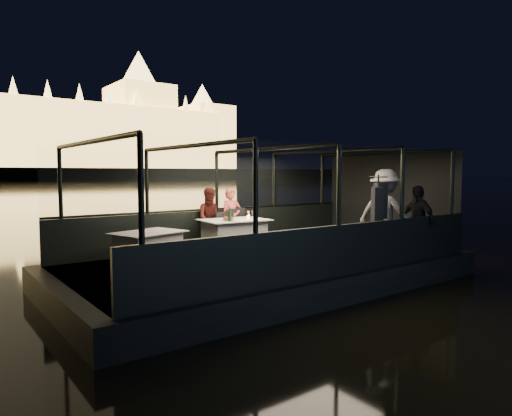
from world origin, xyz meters
TOP-DOWN VIEW (x-y plane):
  - boat_hull at (0.00, 0.00)m, footprint 8.60×4.40m
  - boat_deck at (0.00, 0.00)m, footprint 8.00×4.00m
  - gunwale_port at (0.00, 2.00)m, footprint 8.00×0.08m
  - gunwale_starboard at (0.00, -2.00)m, footprint 8.00×0.08m
  - cabin_glass_port at (0.00, 2.00)m, footprint 8.00×0.02m
  - cabin_glass_starboard at (0.00, -2.00)m, footprint 8.00×0.02m
  - cabin_roof_glass at (0.00, 0.00)m, footprint 8.00×4.00m
  - end_wall_fore at (-4.00, 0.00)m, footprint 0.02×4.00m
  - end_wall_aft at (4.00, 0.00)m, footprint 0.02×4.00m
  - canopy_ribs at (0.00, 0.00)m, footprint 8.00×4.00m
  - dining_table_central at (-0.18, 0.98)m, footprint 1.54×1.18m
  - dining_table_aft at (-2.33, 0.73)m, footprint 1.49×1.26m
  - chair_port_left at (-0.10, 1.43)m, footprint 0.51×0.51m
  - chair_port_right at (0.35, 1.43)m, footprint 0.45×0.45m
  - coat_stand at (1.59, -1.58)m, footprint 0.51×0.42m
  - person_woman_coral at (0.22, 1.70)m, footprint 0.56×0.41m
  - person_man_maroon at (-0.34, 1.70)m, footprint 0.86×0.77m
  - passenger_stripe at (2.21, -1.29)m, footprint 0.98×1.36m
  - passenger_dark at (2.74, -1.73)m, footprint 0.49×0.95m
  - wine_bottle at (-0.50, 0.69)m, footprint 0.07×0.07m
  - bread_basket at (-0.45, 0.80)m, footprint 0.29×0.29m
  - amber_candle at (0.11, 0.85)m, footprint 0.07×0.07m
  - plate_near at (0.36, 0.56)m, footprint 0.29×0.29m
  - plate_far at (-0.38, 0.85)m, footprint 0.27×0.27m
  - wine_glass_white at (-0.41, 0.61)m, footprint 0.07×0.07m
  - wine_glass_red at (0.17, 0.92)m, footprint 0.07×0.07m
  - wine_glass_empty at (0.03, 0.56)m, footprint 0.08×0.08m

SIDE VIEW (x-z plane):
  - boat_hull at x=0.00m, z-range -0.50..0.50m
  - boat_deck at x=0.00m, z-range 0.46..0.50m
  - dining_table_central at x=-0.18m, z-range 0.50..1.27m
  - dining_table_aft at x=-2.33m, z-range 0.54..1.23m
  - gunwale_port at x=0.00m, z-range 0.50..1.40m
  - gunwale_starboard at x=0.00m, z-range 0.50..1.40m
  - chair_port_left at x=-0.10m, z-range 0.51..1.39m
  - chair_port_right at x=0.35m, z-range 0.48..1.42m
  - person_woman_coral at x=0.22m, z-range 0.53..1.97m
  - person_man_maroon at x=-0.34m, z-range 0.52..1.98m
  - plate_near at x=0.36m, z-range 1.27..1.28m
  - plate_far at x=-0.38m, z-range 1.27..1.28m
  - bread_basket at x=-0.45m, z-range 1.26..1.35m
  - amber_candle at x=0.11m, z-range 1.26..1.35m
  - passenger_stripe at x=2.21m, z-range 0.40..2.30m
  - passenger_dark at x=2.74m, z-range 0.58..2.12m
  - wine_glass_white at x=-0.41m, z-range 1.27..1.45m
  - wine_glass_red at x=0.17m, z-range 1.28..1.44m
  - wine_glass_empty at x=0.03m, z-range 1.26..1.46m
  - coat_stand at x=1.59m, z-range 0.51..2.29m
  - wine_bottle at x=-0.50m, z-range 1.26..1.57m
  - end_wall_fore at x=-4.00m, z-range 0.50..2.80m
  - end_wall_aft at x=4.00m, z-range 0.50..2.80m
  - canopy_ribs at x=0.00m, z-range 0.50..2.80m
  - cabin_glass_port at x=0.00m, z-range 1.40..2.80m
  - cabin_glass_starboard at x=0.00m, z-range 1.40..2.80m
  - cabin_roof_glass at x=0.00m, z-range 2.79..2.81m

